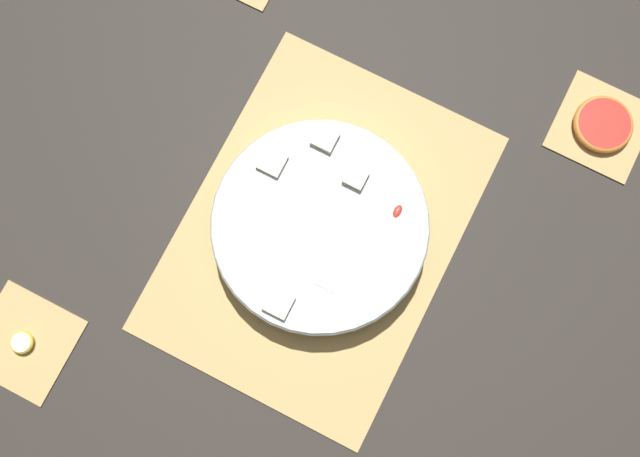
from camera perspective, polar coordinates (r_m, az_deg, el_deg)
The scene contains 7 objects.
ground_plane at distance 1.02m, azimuth 0.00°, elevation -0.27°, with size 6.00×6.00×0.00m, color #2D2823.
bamboo_mat_center at distance 1.01m, azimuth 0.00°, elevation -0.24°, with size 0.47×0.35×0.01m.
coaster_mat_near_right at distance 1.12m, azimuth 20.61°, elevation 7.29°, with size 0.12×0.12×0.01m.
coaster_mat_far_left at distance 1.07m, azimuth -21.62°, elevation -8.08°, with size 0.12×0.12×0.01m.
fruit_salad_bowl at distance 0.98m, azimuth -0.06°, elevation 0.11°, with size 0.28×0.28×0.06m.
banana_coin_single at distance 1.06m, azimuth -21.76°, elevation -8.06°, with size 0.03×0.03×0.01m.
grapefruit_slice at distance 1.11m, azimuth 20.77°, elevation 7.43°, with size 0.08×0.08×0.01m.
Camera 1 is at (-0.16, -0.08, 1.00)m, focal length 42.00 mm.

